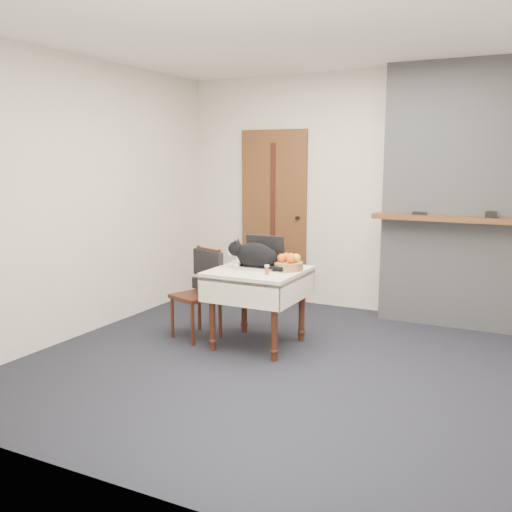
# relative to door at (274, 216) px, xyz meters

# --- Properties ---
(ground) EXTENTS (4.50, 4.50, 0.00)m
(ground) POSITION_rel_door_xyz_m (1.20, -1.97, -1.00)
(ground) COLOR black
(ground) RESTS_ON ground
(room_shell) EXTENTS (4.52, 4.01, 2.61)m
(room_shell) POSITION_rel_door_xyz_m (1.20, -1.51, 0.76)
(room_shell) COLOR beige
(room_shell) RESTS_ON ground
(door) EXTENTS (0.82, 0.10, 2.00)m
(door) POSITION_rel_door_xyz_m (0.00, 0.00, 0.00)
(door) COLOR brown
(door) RESTS_ON ground
(chimney) EXTENTS (1.62, 0.48, 2.60)m
(chimney) POSITION_rel_door_xyz_m (2.10, -0.13, 0.30)
(chimney) COLOR gray
(chimney) RESTS_ON ground
(side_table) EXTENTS (0.78, 0.78, 0.70)m
(side_table) POSITION_rel_door_xyz_m (0.61, -1.63, -0.41)
(side_table) COLOR #37160F
(side_table) RESTS_ON ground
(laptop) EXTENTS (0.38, 0.33, 0.28)m
(laptop) POSITION_rel_door_xyz_m (0.58, -1.51, -0.23)
(laptop) COLOR #B7B7BC
(laptop) RESTS_ON side_table
(cat) EXTENTS (0.56, 0.28, 0.27)m
(cat) POSITION_rel_door_xyz_m (0.57, -1.61, -0.19)
(cat) COLOR black
(cat) RESTS_ON side_table
(cream_jar) EXTENTS (0.06, 0.06, 0.07)m
(cream_jar) POSITION_rel_door_xyz_m (0.37, -1.61, -0.27)
(cream_jar) COLOR white
(cream_jar) RESTS_ON side_table
(pill_bottle) EXTENTS (0.04, 0.04, 0.08)m
(pill_bottle) POSITION_rel_door_xyz_m (0.77, -1.79, -0.26)
(pill_bottle) COLOR #9A3E12
(pill_bottle) RESTS_ON side_table
(fruit_basket) EXTENTS (0.26, 0.26, 0.15)m
(fruit_basket) POSITION_rel_door_xyz_m (0.86, -1.53, -0.24)
(fruit_basket) COLOR #A67343
(fruit_basket) RESTS_ON side_table
(desk_clutter) EXTENTS (0.15, 0.04, 0.01)m
(desk_clutter) POSITION_rel_door_xyz_m (0.76, -1.58, -0.30)
(desk_clutter) COLOR black
(desk_clutter) RESTS_ON side_table
(chair) EXTENTS (0.49, 0.48, 0.84)m
(chair) POSITION_rel_door_xyz_m (0.01, -1.61, -0.46)
(chair) COLOR #37160F
(chair) RESTS_ON ground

